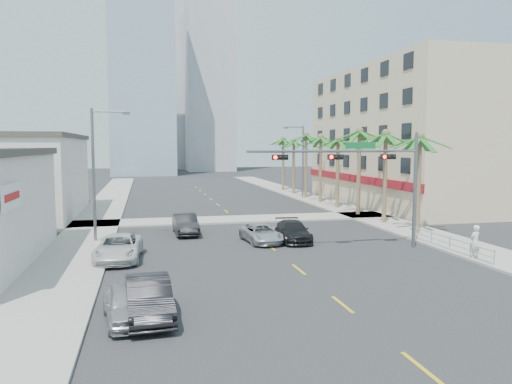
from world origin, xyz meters
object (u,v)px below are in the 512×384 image
car_lane_left (185,224)px  car_lane_center (261,233)px  car_parked_mid (148,298)px  car_parked_near (126,304)px  car_parked_far (119,248)px  traffic_signal_mast (369,169)px  car_lane_right (293,231)px  pedestrian (475,242)px

car_lane_left → car_lane_center: car_lane_left is taller
car_parked_mid → car_parked_near: bearing=-166.1°
car_parked_far → car_parked_near: bearing=-81.8°
traffic_signal_mast → car_lane_center: 8.36m
traffic_signal_mast → car_lane_left: 14.09m
car_parked_near → car_lane_right: (10.62, 13.76, 0.02)m
car_lane_left → pedestrian: size_ratio=2.38×
car_lane_center → car_lane_right: 2.25m
car_parked_near → car_parked_mid: (0.81, 0.26, 0.11)m
car_parked_far → pedestrian: bearing=-9.3°
car_lane_right → car_parked_far: bearing=-159.1°
traffic_signal_mast → car_parked_mid: size_ratio=2.37×
car_parked_far → car_lane_left: bearing=64.1°
car_parked_near → car_parked_far: car_parked_far is taller
car_lane_left → pedestrian: (15.30, -12.29, 0.36)m
car_parked_mid → car_lane_center: 15.48m
car_parked_mid → car_parked_far: size_ratio=0.90×
car_lane_left → pedestrian: 19.63m
car_parked_near → car_lane_left: size_ratio=0.86×
traffic_signal_mast → car_lane_left: (-10.78, 7.98, -4.31)m
car_parked_mid → car_lane_center: size_ratio=1.05×
traffic_signal_mast → car_lane_center: size_ratio=2.48×
car_lane_right → pedestrian: pedestrian is taller
car_parked_near → pedestrian: pedestrian is taller
car_parked_far → car_lane_left: car_lane_left is taller
car_lane_left → traffic_signal_mast: bearing=-38.6°
car_lane_left → car_lane_center: bearing=-44.2°
pedestrian → traffic_signal_mast: bearing=-61.8°
car_parked_far → car_lane_left: 8.82m
pedestrian → car_parked_mid: bearing=-1.3°
car_lane_left → car_lane_right: 8.21m
car_parked_near → car_lane_right: 17.39m
traffic_signal_mast → pedestrian: traffic_signal_mast is taller
car_parked_far → car_lane_right: car_parked_far is taller
traffic_signal_mast → car_parked_near: (-14.41, -10.06, -4.40)m
car_parked_far → car_lane_left: size_ratio=1.15×
car_parked_far → car_lane_center: car_parked_far is taller
pedestrian → car_parked_far: bearing=-31.4°
car_parked_near → pedestrian: bearing=9.3°
car_parked_far → pedestrian: size_ratio=2.73×
car_parked_mid → car_lane_left: (2.82, 17.79, -0.02)m
car_parked_near → car_lane_left: (3.62, 18.05, 0.09)m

